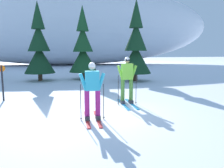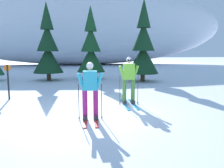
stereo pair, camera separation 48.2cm
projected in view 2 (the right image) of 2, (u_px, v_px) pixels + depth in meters
The scene contains 8 objects.
ground_plane at pixel (95, 113), 7.68m from camera, with size 120.00×120.00×0.00m, color white.
skier_lime_jacket at pixel (129, 80), 8.83m from camera, with size 0.81×1.79×1.84m.
skier_cyan_jacket at pixel (90, 90), 6.79m from camera, with size 0.79×1.75×1.75m.
pine_tree_center_left at pixel (48, 48), 15.88m from camera, with size 2.08×2.08×5.38m.
pine_tree_center_right at pixel (91, 49), 16.64m from camera, with size 2.04×2.04×5.29m.
pine_tree_far_right at pixel (143, 47), 15.29m from camera, with size 2.11×2.11×5.47m.
snow_ridge_background at pixel (79, 25), 33.43m from camera, with size 43.46×14.69×11.62m, color white.
trail_marker_post at pixel (8, 80), 9.72m from camera, with size 0.28×0.07×1.50m.
Camera 2 is at (-0.63, -7.45, 2.08)m, focal length 36.70 mm.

